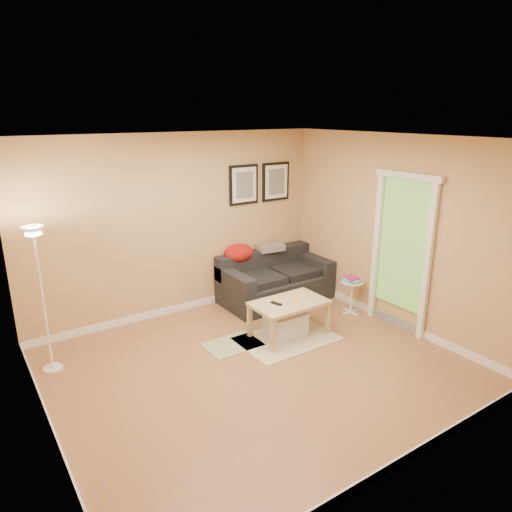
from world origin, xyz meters
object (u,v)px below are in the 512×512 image
(sofa, at_px, (276,278))
(storage_bin, at_px, (286,324))
(floor_lamp, at_px, (44,305))
(side_table, at_px, (351,297))
(coffee_table, at_px, (289,319))
(book_stack, at_px, (352,279))

(sofa, relative_size, storage_bin, 3.27)
(floor_lamp, bearing_deg, side_table, -10.81)
(coffee_table, xyz_separation_m, floor_lamp, (-2.80, 0.84, 0.57))
(sofa, height_order, coffee_table, sofa)
(storage_bin, distance_m, floor_lamp, 2.96)
(sofa, distance_m, book_stack, 1.20)
(sofa, distance_m, coffee_table, 1.24)
(coffee_table, bearing_deg, storage_bin, 144.63)
(floor_lamp, bearing_deg, book_stack, -10.81)
(coffee_table, bearing_deg, book_stack, 16.46)
(coffee_table, relative_size, storage_bin, 1.88)
(book_stack, distance_m, floor_lamp, 4.09)
(side_table, height_order, floor_lamp, floor_lamp)
(coffee_table, xyz_separation_m, storage_bin, (-0.03, 0.03, -0.08))
(storage_bin, height_order, book_stack, book_stack)
(sofa, xyz_separation_m, floor_lamp, (-3.38, -0.25, 0.44))
(side_table, distance_m, floor_lamp, 4.13)
(sofa, bearing_deg, side_table, -57.76)
(sofa, height_order, storage_bin, sofa)
(coffee_table, height_order, side_table, side_table)
(coffee_table, relative_size, book_stack, 4.13)
(coffee_table, distance_m, side_table, 1.22)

